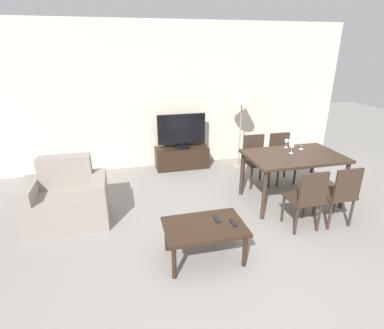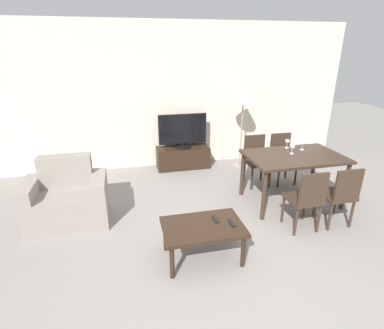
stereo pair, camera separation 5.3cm
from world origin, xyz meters
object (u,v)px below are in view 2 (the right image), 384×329
Objects in this scene: floor_lamp at (243,98)px; remote_primary at (215,219)px; armchair at (68,200)px; wine_glass_left at (303,143)px; tv at (183,131)px; tv_stand at (183,157)px; coffee_table at (203,230)px; dining_chair_near_right at (340,194)px; dining_chair_near at (306,198)px; wine_glass_right at (292,147)px; dining_chair_far_left at (256,158)px; dining_table at (294,161)px; wine_glass_center at (287,142)px; remote_secondary at (232,223)px; dining_chair_far at (282,155)px.

floor_lamp reaches higher than remote_primary.
wine_glass_left is at bearing 0.46° from armchair.
wine_glass_left is at bearing -45.00° from tv.
tv_stand is 0.65× the size of floor_lamp.
coffee_table is 1.92m from dining_chair_near_right.
wine_glass_right is at bearing 74.07° from dining_chair_near.
wine_glass_left is (1.56, -1.56, 0.12)m from tv.
tv_stand is at bearing 136.81° from dining_chair_far_left.
dining_chair_far_left is at bearing 108.01° from dining_chair_near_right.
dining_chair_near reaches higher than dining_table.
floor_lamp is (-0.46, 2.29, 0.89)m from dining_chair_near_right.
wine_glass_center reaches higher than tv_stand.
dining_chair_near is 1.19m from wine_glass_center.
tv is 6.16× the size of remote_secondary.
wine_glass_left is at bearing -48.78° from dining_chair_far_left.
remote_secondary is 1.03× the size of wine_glass_center.
tv is 6.16× the size of remote_primary.
remote_primary is at bearing -141.31° from wine_glass_center.
wine_glass_right is (-0.07, -0.26, 0.00)m from wine_glass_center.
dining_chair_far_left is at bearing 11.02° from armchair.
wine_glass_left is 0.28m from wine_glass_right.
dining_chair_near_right is at bearing -78.71° from floor_lamp.
wine_glass_left is (0.24, 0.20, 0.19)m from dining_table.
tv_stand is 2.69m from remote_primary.
coffee_table is at bearing -129.05° from dining_chair_far_left.
tv is (-0.00, -0.00, 0.54)m from tv_stand.
dining_chair_near_right and dining_chair_far_left have the same top height.
wine_glass_center is (1.38, -1.43, 0.12)m from tv.
tv_stand is at bearing 83.11° from coffee_table.
armchair is 0.75× the size of dining_table.
wine_glass_left is (1.90, 1.19, 0.49)m from coffee_table.
armchair reaches higher than dining_chair_near_right.
dining_table is at bearing 71.99° from dining_chair_near.
dining_table is (1.32, -1.76, -0.07)m from tv.
dining_table is 0.20m from wine_glass_right.
dining_chair_far_left reaches higher than remote_primary.
remote_primary is at bearing -147.43° from wine_glass_left.
dining_chair_near_right is (1.57, -2.51, -0.27)m from tv.
dining_table reaches higher than remote_primary.
dining_chair_near_right is 2.50m from floor_lamp.
dining_chair_near is 1.58m from dining_chair_far.
remote_primary is 2.03m from wine_glass_center.
armchair is 1.23× the size of dining_chair_near_right.
dining_table is 1.65× the size of dining_chair_near.
wine_glass_right is at bearing -71.18° from dining_chair_far_left.
dining_chair_far_left is at bearing 180.00° from dining_chair_far.
tv reaches higher than remote_secondary.
tv reaches higher than dining_chair_near_right.
armchair is 3.60m from dining_chair_near_right.
dining_chair_near is at bearing 9.68° from coffee_table.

